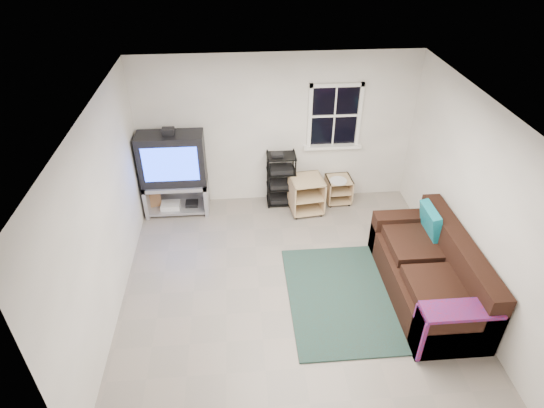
{
  "coord_description": "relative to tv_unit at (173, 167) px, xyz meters",
  "views": [
    {
      "loc": [
        -0.64,
        -4.59,
        4.51
      ],
      "look_at": [
        -0.23,
        0.4,
        1.13
      ],
      "focal_mm": 30.0,
      "sensor_mm": 36.0,
      "label": 1
    }
  ],
  "objects": [
    {
      "name": "room",
      "position": [
        2.67,
        0.25,
        0.63
      ],
      "size": [
        4.6,
        4.62,
        4.6
      ],
      "color": "gray",
      "rests_on": "ground"
    },
    {
      "name": "tv_unit",
      "position": [
        0.0,
        0.0,
        0.0
      ],
      "size": [
        1.05,
        0.53,
        1.55
      ],
      "color": "#9C9BA3",
      "rests_on": "ground"
    },
    {
      "name": "av_rack",
      "position": [
        1.79,
        0.09,
        -0.42
      ],
      "size": [
        0.49,
        0.36,
        0.98
      ],
      "color": "black",
      "rests_on": "ground"
    },
    {
      "name": "side_table_left",
      "position": [
        2.19,
        -0.15,
        -0.51
      ],
      "size": [
        0.59,
        0.59,
        0.63
      ],
      "rotation": [
        0.0,
        0.0,
        0.12
      ],
      "color": "tan",
      "rests_on": "ground"
    },
    {
      "name": "side_table_right",
      "position": [
        2.8,
        0.07,
        -0.58
      ],
      "size": [
        0.45,
        0.46,
        0.49
      ],
      "rotation": [
        0.0,
        0.0,
        0.05
      ],
      "color": "tan",
      "rests_on": "ground"
    },
    {
      "name": "sofa",
      "position": [
        3.56,
        -2.31,
        -0.5
      ],
      "size": [
        0.97,
        2.19,
        1.0
      ],
      "color": "black",
      "rests_on": "ground"
    },
    {
      "name": "shag_rug",
      "position": [
        2.41,
        -2.29,
        -0.84
      ],
      "size": [
        1.49,
        2.04,
        0.02
      ],
      "primitive_type": "cube",
      "rotation": [
        0.0,
        0.0,
        0.0
      ],
      "color": "#2E2114",
      "rests_on": "ground"
    },
    {
      "name": "paper_bag",
      "position": [
        -0.44,
        0.06,
        -0.65
      ],
      "size": [
        0.31,
        0.25,
        0.39
      ],
      "primitive_type": "cube",
      "rotation": [
        0.0,
        0.0,
        0.27
      ],
      "color": "#9E6B46",
      "rests_on": "ground"
    }
  ]
}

